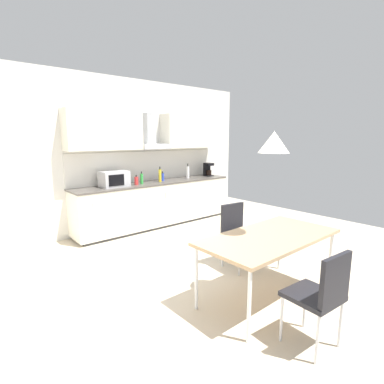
{
  "coord_description": "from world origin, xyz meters",
  "views": [
    {
      "loc": [
        -2.33,
        -2.66,
        1.76
      ],
      "look_at": [
        0.39,
        0.52,
        1.0
      ],
      "focal_mm": 28.0,
      "sensor_mm": 36.0,
      "label": 1
    }
  ],
  "objects_px": {
    "bottle_red": "(136,181)",
    "chair_far_right": "(237,229)",
    "bottle_white": "(188,172)",
    "dining_table": "(269,239)",
    "chair_near_left": "(322,291)",
    "bottle_yellow": "(160,175)",
    "coffee_maker": "(208,169)",
    "microwave": "(114,179)",
    "bottle_green": "(142,179)",
    "bottle_blue": "(163,177)",
    "pendant_lamp": "(274,142)"
  },
  "relations": [
    {
      "from": "bottle_white",
      "to": "bottle_blue",
      "type": "bearing_deg",
      "value": 177.5
    },
    {
      "from": "bottle_white",
      "to": "chair_far_right",
      "type": "distance_m",
      "value": 2.68
    },
    {
      "from": "bottle_blue",
      "to": "pendant_lamp",
      "type": "distance_m",
      "value": 3.39
    },
    {
      "from": "coffee_maker",
      "to": "bottle_yellow",
      "type": "height_order",
      "value": "bottle_yellow"
    },
    {
      "from": "bottle_red",
      "to": "chair_near_left",
      "type": "xyz_separation_m",
      "value": [
        -0.54,
        -3.88,
        -0.44
      ]
    },
    {
      "from": "bottle_green",
      "to": "bottle_yellow",
      "type": "bearing_deg",
      "value": 0.24
    },
    {
      "from": "chair_near_left",
      "to": "microwave",
      "type": "bearing_deg",
      "value": 88.23
    },
    {
      "from": "bottle_red",
      "to": "pendant_lamp",
      "type": "height_order",
      "value": "pendant_lamp"
    },
    {
      "from": "bottle_yellow",
      "to": "chair_far_right",
      "type": "xyz_separation_m",
      "value": [
        -0.35,
        -2.34,
        -0.49
      ]
    },
    {
      "from": "bottle_white",
      "to": "dining_table",
      "type": "relative_size",
      "value": 0.2
    },
    {
      "from": "bottle_red",
      "to": "pendant_lamp",
      "type": "xyz_separation_m",
      "value": [
        -0.17,
        -3.09,
        0.75
      ]
    },
    {
      "from": "bottle_red",
      "to": "bottle_white",
      "type": "bearing_deg",
      "value": 3.48
    },
    {
      "from": "bottle_white",
      "to": "bottle_red",
      "type": "bearing_deg",
      "value": -176.52
    },
    {
      "from": "coffee_maker",
      "to": "bottle_yellow",
      "type": "xyz_separation_m",
      "value": [
        -1.37,
        -0.05,
        -0.02
      ]
    },
    {
      "from": "bottle_blue",
      "to": "bottle_red",
      "type": "distance_m",
      "value": 0.68
    },
    {
      "from": "bottle_yellow",
      "to": "bottle_white",
      "type": "relative_size",
      "value": 0.95
    },
    {
      "from": "chair_far_right",
      "to": "chair_near_left",
      "type": "distance_m",
      "value": 1.73
    },
    {
      "from": "bottle_blue",
      "to": "pendant_lamp",
      "type": "height_order",
      "value": "pendant_lamp"
    },
    {
      "from": "bottle_green",
      "to": "chair_near_left",
      "type": "distance_m",
      "value": 3.98
    },
    {
      "from": "dining_table",
      "to": "bottle_blue",
      "type": "bearing_deg",
      "value": 75.26
    },
    {
      "from": "microwave",
      "to": "bottle_blue",
      "type": "distance_m",
      "value": 1.09
    },
    {
      "from": "bottle_red",
      "to": "chair_far_right",
      "type": "relative_size",
      "value": 0.21
    },
    {
      "from": "chair_far_right",
      "to": "chair_near_left",
      "type": "height_order",
      "value": "same"
    },
    {
      "from": "microwave",
      "to": "bottle_white",
      "type": "xyz_separation_m",
      "value": [
        1.74,
        0.03,
        -0.0
      ]
    },
    {
      "from": "bottle_white",
      "to": "chair_near_left",
      "type": "height_order",
      "value": "bottle_white"
    },
    {
      "from": "coffee_maker",
      "to": "chair_far_right",
      "type": "xyz_separation_m",
      "value": [
        -1.72,
        -2.39,
        -0.51
      ]
    },
    {
      "from": "bottle_yellow",
      "to": "bottle_green",
      "type": "distance_m",
      "value": 0.43
    },
    {
      "from": "microwave",
      "to": "pendant_lamp",
      "type": "relative_size",
      "value": 1.5
    },
    {
      "from": "coffee_maker",
      "to": "bottle_red",
      "type": "bearing_deg",
      "value": -177.6
    },
    {
      "from": "microwave",
      "to": "bottle_red",
      "type": "xyz_separation_m",
      "value": [
        0.42,
        -0.05,
        -0.06
      ]
    },
    {
      "from": "bottle_blue",
      "to": "bottle_green",
      "type": "distance_m",
      "value": 0.55
    },
    {
      "from": "bottle_blue",
      "to": "bottle_yellow",
      "type": "xyz_separation_m",
      "value": [
        -0.12,
        -0.08,
        0.05
      ]
    },
    {
      "from": "microwave",
      "to": "dining_table",
      "type": "bearing_deg",
      "value": -85.47
    },
    {
      "from": "bottle_yellow",
      "to": "bottle_red",
      "type": "xyz_separation_m",
      "value": [
        -0.55,
        -0.03,
        -0.05
      ]
    },
    {
      "from": "bottle_blue",
      "to": "bottle_yellow",
      "type": "bearing_deg",
      "value": -145.25
    },
    {
      "from": "bottle_blue",
      "to": "bottle_green",
      "type": "relative_size",
      "value": 0.8
    },
    {
      "from": "coffee_maker",
      "to": "bottle_red",
      "type": "xyz_separation_m",
      "value": [
        -1.92,
        -0.08,
        -0.07
      ]
    },
    {
      "from": "dining_table",
      "to": "pendant_lamp",
      "type": "xyz_separation_m",
      "value": [
        0.0,
        -0.0,
        1.04
      ]
    },
    {
      "from": "microwave",
      "to": "dining_table",
      "type": "relative_size",
      "value": 0.3
    },
    {
      "from": "bottle_yellow",
      "to": "dining_table",
      "type": "distance_m",
      "value": 3.22
    },
    {
      "from": "bottle_white",
      "to": "bottle_yellow",
      "type": "bearing_deg",
      "value": -175.98
    },
    {
      "from": "bottle_green",
      "to": "chair_far_right",
      "type": "bearing_deg",
      "value": -88.19
    },
    {
      "from": "coffee_maker",
      "to": "chair_near_left",
      "type": "relative_size",
      "value": 0.34
    },
    {
      "from": "microwave",
      "to": "bottle_red",
      "type": "relative_size",
      "value": 2.64
    },
    {
      "from": "chair_far_right",
      "to": "pendant_lamp",
      "type": "xyz_separation_m",
      "value": [
        -0.37,
        -0.78,
        1.18
      ]
    },
    {
      "from": "coffee_maker",
      "to": "dining_table",
      "type": "height_order",
      "value": "coffee_maker"
    },
    {
      "from": "bottle_white",
      "to": "chair_far_right",
      "type": "xyz_separation_m",
      "value": [
        -1.12,
        -2.39,
        -0.49
      ]
    },
    {
      "from": "bottle_red",
      "to": "dining_table",
      "type": "xyz_separation_m",
      "value": [
        -0.17,
        -3.09,
        -0.29
      ]
    },
    {
      "from": "bottle_green",
      "to": "coffee_maker",
      "type": "bearing_deg",
      "value": 1.79
    },
    {
      "from": "bottle_green",
      "to": "dining_table",
      "type": "distance_m",
      "value": 3.15
    }
  ]
}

